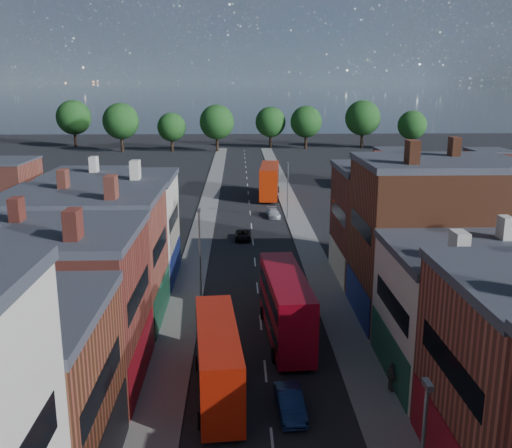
{
  "coord_description": "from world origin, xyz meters",
  "views": [
    {
      "loc": [
        -1.71,
        -18.72,
        18.8
      ],
      "look_at": [
        0.0,
        36.19,
        5.19
      ],
      "focal_mm": 40.0,
      "sensor_mm": 36.0,
      "label": 1
    }
  ],
  "objects": [
    {
      "name": "car_2",
      "position": [
        -1.2,
        49.17,
        0.58
      ],
      "size": [
        1.99,
        4.2,
        1.16
      ],
      "primitive_type": "imported",
      "rotation": [
        0.0,
        0.0,
        -0.02
      ],
      "color": "black",
      "rests_on": "ground"
    },
    {
      "name": "bus_2",
      "position": [
        3.5,
        75.82,
        2.94
      ],
      "size": [
        3.99,
        12.83,
        5.46
      ],
      "rotation": [
        0.0,
        0.0,
        -0.09
      ],
      "color": "#B52508",
      "rests_on": "ground"
    },
    {
      "name": "lamp_post_2",
      "position": [
        -5.2,
        30.0,
        4.7
      ],
      "size": [
        0.25,
        0.7,
        8.12
      ],
      "color": "slate",
      "rests_on": "ground"
    },
    {
      "name": "lamp_post_3",
      "position": [
        5.2,
        60.0,
        4.7
      ],
      "size": [
        0.25,
        0.7,
        8.12
      ],
      "color": "slate",
      "rests_on": "ground"
    },
    {
      "name": "bus_0",
      "position": [
        -3.05,
        13.06,
        2.45
      ],
      "size": [
        3.36,
        10.7,
        4.55
      ],
      "rotation": [
        0.0,
        0.0,
        0.09
      ],
      "color": "red",
      "rests_on": "ground"
    },
    {
      "name": "pavement_west",
      "position": [
        -6.5,
        50.0,
        0.06
      ],
      "size": [
        3.0,
        200.0,
        0.12
      ],
      "primitive_type": "cube",
      "color": "gray",
      "rests_on": "ground"
    },
    {
      "name": "car_1",
      "position": [
        1.2,
        10.9,
        0.68
      ],
      "size": [
        1.74,
        4.24,
        1.37
      ],
      "primitive_type": "imported",
      "rotation": [
        0.0,
        0.0,
        0.07
      ],
      "color": "navy",
      "rests_on": "ground"
    },
    {
      "name": "ped_3",
      "position": [
        7.7,
        13.05,
        1.07
      ],
      "size": [
        0.74,
        1.2,
        1.91
      ],
      "primitive_type": "imported",
      "rotation": [
        0.0,
        0.0,
        1.79
      ],
      "color": "#4F4843",
      "rests_on": "pavement_east"
    },
    {
      "name": "car_3",
      "position": [
        3.27,
        61.17,
        0.6
      ],
      "size": [
        1.98,
        4.28,
        1.21
      ],
      "primitive_type": "imported",
      "rotation": [
        0.0,
        0.0,
        0.07
      ],
      "color": "silver",
      "rests_on": "ground"
    },
    {
      "name": "pavement_east",
      "position": [
        6.5,
        50.0,
        0.06
      ],
      "size": [
        3.0,
        200.0,
        0.12
      ],
      "primitive_type": "cube",
      "color": "gray",
      "rests_on": "ground"
    },
    {
      "name": "bus_1",
      "position": [
        1.75,
        21.08,
        2.72
      ],
      "size": [
        3.53,
        11.84,
        5.05
      ],
      "rotation": [
        0.0,
        0.0,
        0.07
      ],
      "color": "maroon",
      "rests_on": "ground"
    }
  ]
}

